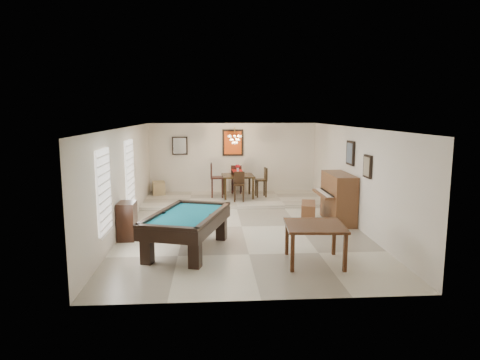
{
  "coord_description": "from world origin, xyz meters",
  "views": [
    {
      "loc": [
        -0.77,
        -10.93,
        2.98
      ],
      "look_at": [
        0.0,
        0.6,
        1.15
      ],
      "focal_mm": 32.0,
      "sensor_mm": 36.0,
      "label": 1
    }
  ],
  "objects": [
    {
      "name": "right_picture_upper",
      "position": [
        2.96,
        0.3,
        1.9
      ],
      "size": [
        0.06,
        0.55,
        0.65
      ],
      "primitive_type": "cube",
      "color": "slate",
      "rests_on": "wall_right"
    },
    {
      "name": "square_table",
      "position": [
        1.26,
        -2.83,
        0.39
      ],
      "size": [
        1.22,
        1.22,
        0.79
      ],
      "primitive_type": null,
      "rotation": [
        0.0,
        0.0,
        -0.07
      ],
      "color": "#381C0E",
      "rests_on": "ground_plane"
    },
    {
      "name": "back_painting",
      "position": [
        0.0,
        4.46,
        1.9
      ],
      "size": [
        0.75,
        0.06,
        0.95
      ],
      "primitive_type": "cube",
      "color": "#D84C14",
      "rests_on": "wall_back"
    },
    {
      "name": "wall_right",
      "position": [
        3.0,
        0.0,
        1.3
      ],
      "size": [
        0.04,
        9.0,
        2.6
      ],
      "primitive_type": "cube",
      "color": "silver",
      "rests_on": "ground_plane"
    },
    {
      "name": "window_left_front",
      "position": [
        -2.97,
        -2.2,
        1.4
      ],
      "size": [
        0.06,
        1.0,
        1.7
      ],
      "primitive_type": "cube",
      "color": "white",
      "rests_on": "wall_left"
    },
    {
      "name": "ceiling",
      "position": [
        0.0,
        0.0,
        2.6
      ],
      "size": [
        6.0,
        9.0,
        0.04
      ],
      "primitive_type": "cube",
      "color": "white",
      "rests_on": "wall_back"
    },
    {
      "name": "piano_bench",
      "position": [
        1.87,
        0.41,
        0.26
      ],
      "size": [
        0.57,
        1.01,
        0.53
      ],
      "primitive_type": "cube",
      "rotation": [
        0.0,
        0.0,
        -0.23
      ],
      "color": "brown",
      "rests_on": "ground_plane"
    },
    {
      "name": "dining_chair_west",
      "position": [
        -0.59,
        3.42,
        0.7
      ],
      "size": [
        0.44,
        0.44,
        1.16
      ],
      "primitive_type": null,
      "rotation": [
        0.0,
        0.0,
        1.55
      ],
      "color": "black",
      "rests_on": "dining_step"
    },
    {
      "name": "apothecary_chest",
      "position": [
        -2.78,
        -0.95,
        0.45
      ],
      "size": [
        0.4,
        0.6,
        0.89
      ],
      "primitive_type": "cube",
      "color": "black",
      "rests_on": "ground_plane"
    },
    {
      "name": "dining_chair_south",
      "position": [
        0.11,
        2.69,
        0.6
      ],
      "size": [
        0.38,
        0.38,
        0.95
      ],
      "primitive_type": null,
      "rotation": [
        0.0,
        0.0,
        -0.1
      ],
      "color": "black",
      "rests_on": "dining_step"
    },
    {
      "name": "right_picture_lower",
      "position": [
        2.96,
        -1.0,
        1.7
      ],
      "size": [
        0.06,
        0.45,
        0.55
      ],
      "primitive_type": "cube",
      "color": "gray",
      "rests_on": "wall_right"
    },
    {
      "name": "dining_table",
      "position": [
        0.11,
        3.4,
        0.56
      ],
      "size": [
        1.1,
        1.1,
        0.88
      ],
      "primitive_type": null,
      "rotation": [
        0.0,
        0.0,
        0.04
      ],
      "color": "black",
      "rests_on": "dining_step"
    },
    {
      "name": "dining_chair_north",
      "position": [
        0.12,
        4.14,
        0.63
      ],
      "size": [
        0.42,
        0.42,
        1.02
      ],
      "primitive_type": null,
      "rotation": [
        0.0,
        0.0,
        3.01
      ],
      "color": "black",
      "rests_on": "dining_step"
    },
    {
      "name": "wall_left",
      "position": [
        -3.0,
        0.0,
        1.3
      ],
      "size": [
        0.04,
        9.0,
        2.6
      ],
      "primitive_type": "cube",
      "color": "silver",
      "rests_on": "ground_plane"
    },
    {
      "name": "ground_plane",
      "position": [
        0.0,
        0.0,
        -0.01
      ],
      "size": [
        6.0,
        9.0,
        0.02
      ],
      "primitive_type": "cube",
      "color": "beige"
    },
    {
      "name": "dining_step",
      "position": [
        0.0,
        3.25,
        0.06
      ],
      "size": [
        6.0,
        2.5,
        0.12
      ],
      "primitive_type": "cube",
      "color": "beige",
      "rests_on": "ground_plane"
    },
    {
      "name": "pool_table",
      "position": [
        -1.31,
        -1.89,
        0.4
      ],
      "size": [
        1.95,
        2.68,
        0.8
      ],
      "primitive_type": null,
      "rotation": [
        0.0,
        0.0,
        -0.29
      ],
      "color": "black",
      "rests_on": "ground_plane"
    },
    {
      "name": "corner_bench",
      "position": [
        -2.64,
        4.03,
        0.35
      ],
      "size": [
        0.5,
        0.58,
        0.46
      ],
      "primitive_type": "cube",
      "rotation": [
        0.0,
        0.0,
        0.2
      ],
      "color": "tan",
      "rests_on": "dining_step"
    },
    {
      "name": "flower_vase",
      "position": [
        0.11,
        3.4,
        1.12
      ],
      "size": [
        0.17,
        0.17,
        0.25
      ],
      "primitive_type": null,
      "rotation": [
        0.0,
        0.0,
        -0.16
      ],
      "color": "#A50E15",
      "rests_on": "dining_table"
    },
    {
      "name": "dining_chair_east",
      "position": [
        0.9,
        3.4,
        0.62
      ],
      "size": [
        0.4,
        0.4,
        1.0
      ],
      "primitive_type": null,
      "rotation": [
        0.0,
        0.0,
        -1.48
      ],
      "color": "black",
      "rests_on": "dining_step"
    },
    {
      "name": "window_left_rear",
      "position": [
        -2.97,
        0.6,
        1.4
      ],
      "size": [
        0.06,
        1.0,
        1.7
      ],
      "primitive_type": "cube",
      "color": "white",
      "rests_on": "wall_left"
    },
    {
      "name": "back_mirror",
      "position": [
        -1.9,
        4.46,
        1.8
      ],
      "size": [
        0.55,
        0.06,
        0.65
      ],
      "primitive_type": "cube",
      "color": "white",
      "rests_on": "wall_back"
    },
    {
      "name": "wall_back",
      "position": [
        0.0,
        4.5,
        1.3
      ],
      "size": [
        6.0,
        0.04,
        2.6
      ],
      "primitive_type": "cube",
      "color": "silver",
      "rests_on": "ground_plane"
    },
    {
      "name": "upright_piano",
      "position": [
        2.53,
        0.35,
        0.67
      ],
      "size": [
        0.9,
        1.6,
        1.34
      ],
      "primitive_type": null,
      "color": "brown",
      "rests_on": "ground_plane"
    },
    {
      "name": "wall_front",
      "position": [
        0.0,
        -4.5,
        1.3
      ],
      "size": [
        6.0,
        0.04,
        2.6
      ],
      "primitive_type": "cube",
      "color": "silver",
      "rests_on": "ground_plane"
    },
    {
      "name": "chandelier",
      "position": [
        0.0,
        3.2,
        2.2
      ],
      "size": [
        0.44,
        0.44,
        0.6
      ],
      "primitive_type": null,
      "color": "#FFE5B2",
      "rests_on": "ceiling"
    }
  ]
}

